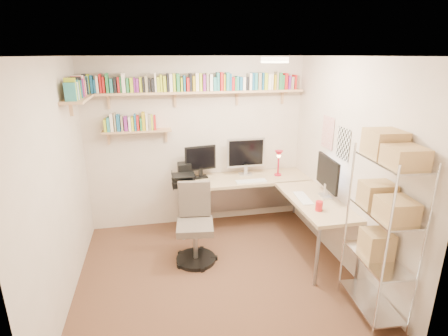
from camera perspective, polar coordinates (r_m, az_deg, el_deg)
The scene contains 6 objects.
ground at distance 4.38m, azimuth -1.33°, elevation -16.97°, with size 3.20×3.20×0.00m, color #4A351F.
room_shell at distance 3.72m, azimuth -1.43°, elevation 2.98°, with size 3.24×3.04×2.52m.
wall_shelves at distance 4.86m, azimuth -9.28°, elevation 12.08°, with size 3.12×1.09×0.80m.
corner_desk at distance 4.97m, azimuth 4.61°, elevation -2.60°, with size 2.07×1.98×1.35m.
office_chair at distance 4.47m, azimuth -4.73°, elevation -9.90°, with size 0.53×0.54×1.01m.
wire_rack at distance 3.54m, azimuth 24.84°, elevation -4.46°, with size 0.42×0.77×1.86m.
Camera 1 is at (-0.63, -3.54, 2.51)m, focal length 28.00 mm.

